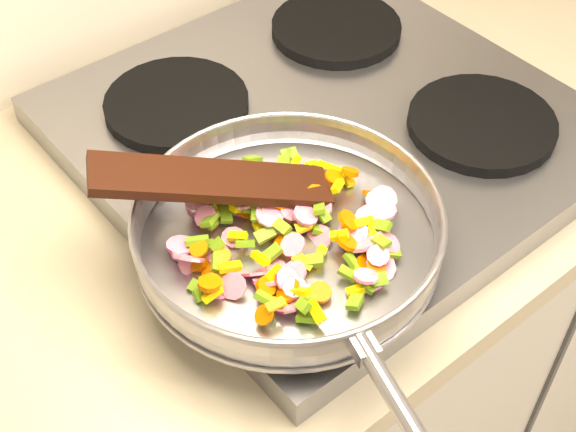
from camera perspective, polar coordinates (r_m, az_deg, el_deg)
base_cabinet at (r=1.82m, az=19.06°, el=3.02°), size 3.00×0.65×0.86m
cooktop at (r=1.06m, az=2.75°, el=6.12°), size 0.60×0.60×0.04m
grate_fl at (r=0.90m, az=1.96°, el=-0.62°), size 0.19×0.19×0.02m
grate_fr at (r=1.06m, az=13.62°, el=6.42°), size 0.19×0.19×0.02m
grate_bl at (r=1.07m, az=-7.93°, el=7.91°), size 0.19×0.19×0.02m
grate_br at (r=1.21m, az=3.45°, el=13.20°), size 0.19×0.19×0.02m
saute_pan at (r=0.85m, az=0.07°, el=-0.86°), size 0.37×0.53×0.05m
vegetable_heap at (r=0.86m, az=-0.30°, el=-0.64°), size 0.25×0.26×0.05m
wooden_spatula at (r=0.86m, az=-5.35°, el=2.52°), size 0.25×0.17×0.08m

